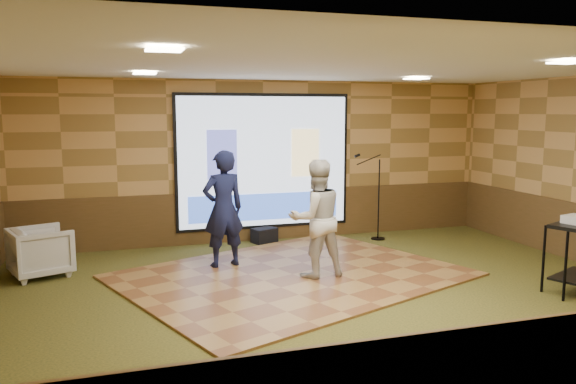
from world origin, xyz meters
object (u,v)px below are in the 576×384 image
object	(u,v)px
player_left	(223,209)
dance_floor	(292,275)
projector_screen	(264,163)
mic_stand	(376,214)
player_right	(316,218)
duffel_bag	(264,235)
projector	(576,219)
banquet_chair	(41,252)

from	to	relation	value
player_left	dance_floor	bearing A→B (deg)	128.72
projector_screen	mic_stand	bearing A→B (deg)	-15.30
dance_floor	player_right	xyz separation A→B (m)	(0.30, -0.18, 0.87)
dance_floor	duffel_bag	distance (m)	2.24
player_right	duffel_bag	size ratio (longest dim) A/B	3.94
player_left	player_right	world-z (taller)	player_left
player_left	player_right	distance (m)	1.51
projector	banquet_chair	bearing A→B (deg)	141.25
player_right	duffel_bag	bearing A→B (deg)	-89.86
mic_stand	player_left	bearing A→B (deg)	-144.30
dance_floor	banquet_chair	xyz separation A→B (m)	(-3.56, 1.12, 0.35)
player_left	duffel_bag	bearing A→B (deg)	-135.79
dance_floor	projector	xyz separation A→B (m)	(3.31, -1.89, 1.01)
projector	duffel_bag	bearing A→B (deg)	112.41
duffel_bag	mic_stand	bearing A→B (deg)	-10.05
projector_screen	dance_floor	bearing A→B (deg)	-95.00
player_left	player_right	size ratio (longest dim) A/B	1.06
mic_stand	projector	bearing A→B (deg)	-57.73
player_left	mic_stand	bearing A→B (deg)	-171.27
projector_screen	player_right	bearing A→B (deg)	-87.94
projector_screen	duffel_bag	distance (m)	1.35
banquet_chair	mic_stand	bearing A→B (deg)	-103.52
projector_screen	mic_stand	world-z (taller)	projector_screen
player_right	mic_stand	distance (m)	2.84
projector_screen	player_right	xyz separation A→B (m)	(0.09, -2.59, -0.58)
dance_floor	duffel_bag	size ratio (longest dim) A/B	10.78
projector_screen	player_left	bearing A→B (deg)	-123.46
player_right	projector	world-z (taller)	player_right
player_left	mic_stand	xyz separation A→B (m)	(3.13, 1.10, -0.44)
player_right	duffel_bag	distance (m)	2.52
projector_screen	banquet_chair	world-z (taller)	projector_screen
projector_screen	player_left	world-z (taller)	projector_screen
projector_screen	duffel_bag	size ratio (longest dim) A/B	7.62
projector_screen	banquet_chair	bearing A→B (deg)	-161.06
projector_screen	duffel_bag	bearing A→B (deg)	-106.80
player_right	duffel_bag	world-z (taller)	player_right
player_right	projector	size ratio (longest dim) A/B	5.53
player_right	dance_floor	bearing A→B (deg)	-33.51
player_right	banquet_chair	xyz separation A→B (m)	(-3.86, 1.30, -0.52)
player_left	player_right	xyz separation A→B (m)	(1.19, -0.94, -0.05)
banquet_chair	duffel_bag	distance (m)	3.88
projector	mic_stand	distance (m)	3.93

